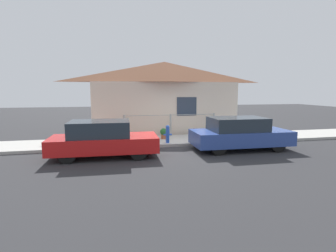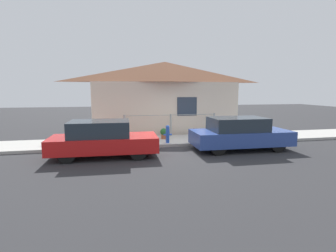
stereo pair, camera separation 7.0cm
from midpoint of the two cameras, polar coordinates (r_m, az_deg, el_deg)
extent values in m
plane|color=#2D2D30|center=(11.73, 2.78, -4.48)|extent=(60.00, 60.00, 0.00)
cube|color=#B2AFA8|center=(12.83, 1.42, -3.11)|extent=(24.00, 2.34, 0.13)
cube|color=beige|center=(14.13, -0.05, 3.66)|extent=(8.02, 0.12, 2.94)
cube|color=#2D3847|center=(14.30, 3.95, 4.28)|extent=(1.10, 0.04, 1.00)
pyramid|color=#A36647|center=(15.15, -0.91, 11.66)|extent=(8.42, 2.20, 1.14)
cylinder|color=#999993|center=(13.38, -9.65, -0.02)|extent=(0.10, 0.10, 1.13)
cylinder|color=#999993|center=(13.70, 0.42, 0.27)|extent=(0.10, 0.10, 1.13)
cylinder|color=#999993|center=(14.42, 9.76, 0.54)|extent=(0.10, 0.10, 1.13)
cylinder|color=#999993|center=(13.64, 0.42, 2.42)|extent=(4.80, 0.03, 0.03)
cube|color=red|center=(10.16, -13.85, -3.70)|extent=(4.01, 1.83, 0.55)
cube|color=#232D38|center=(10.08, -14.85, -0.56)|extent=(2.23, 1.56, 0.58)
cylinder|color=black|center=(10.90, -7.13, -3.82)|extent=(0.63, 0.22, 0.62)
cylinder|color=black|center=(9.49, -6.64, -5.57)|extent=(0.63, 0.22, 0.62)
cylinder|color=black|center=(11.05, -19.95, -4.08)|extent=(0.63, 0.22, 0.62)
cylinder|color=black|center=(9.66, -21.37, -5.82)|extent=(0.63, 0.22, 0.62)
cube|color=#2D4793|center=(11.44, 15.35, -2.38)|extent=(4.13, 1.79, 0.59)
cube|color=#232D38|center=(11.29, 14.71, 0.42)|extent=(2.29, 1.55, 0.55)
cylinder|color=black|center=(12.72, 18.99, -2.51)|extent=(0.62, 0.21, 0.62)
cylinder|color=black|center=(11.50, 22.64, -3.76)|extent=(0.62, 0.21, 0.62)
cylinder|color=black|center=(11.66, 8.10, -3.07)|extent=(0.62, 0.21, 0.62)
cylinder|color=black|center=(10.32, 10.78, -4.57)|extent=(0.62, 0.21, 0.62)
cylinder|color=blue|center=(11.81, -0.26, -2.06)|extent=(0.16, 0.16, 0.68)
sphere|color=blue|center=(11.75, -0.26, -0.25)|extent=(0.17, 0.17, 0.17)
cylinder|color=blue|center=(11.78, -0.82, -1.91)|extent=(0.15, 0.07, 0.07)
cylinder|color=blue|center=(11.83, 0.30, -1.87)|extent=(0.15, 0.07, 0.07)
cylinder|color=#9E5638|center=(12.85, -1.11, -2.32)|extent=(0.26, 0.26, 0.21)
sphere|color=#235B28|center=(12.81, -1.12, -1.27)|extent=(0.35, 0.35, 0.35)
camera|label=1|loc=(0.04, -90.17, -0.02)|focal=28.00mm
camera|label=2|loc=(0.04, 89.83, 0.02)|focal=28.00mm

